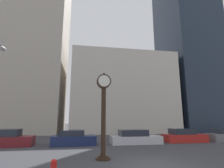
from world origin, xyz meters
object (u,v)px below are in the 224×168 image
object	(u,v)px
car_maroon	(6,139)
car_red	(184,136)
car_silver	(135,138)
street_clock	(104,109)
car_navy	(73,139)

from	to	relation	value
car_maroon	car_red	xyz separation A→B (m)	(16.42, 0.25, -0.04)
car_maroon	car_silver	distance (m)	11.18
car_red	street_clock	bearing A→B (deg)	-143.84
car_maroon	car_red	distance (m)	16.42
car_silver	car_red	distance (m)	5.25
car_red	car_maroon	bearing A→B (deg)	-179.18
car_maroon	car_red	world-z (taller)	car_maroon
car_maroon	car_navy	bearing A→B (deg)	-5.33
car_maroon	street_clock	bearing A→B (deg)	-43.05
car_maroon	car_navy	xyz separation A→B (m)	(5.55, -0.22, -0.04)
car_red	car_silver	bearing A→B (deg)	-175.81
car_maroon	car_navy	world-z (taller)	car_maroon
street_clock	car_maroon	world-z (taller)	street_clock
street_clock	car_silver	distance (m)	7.52
car_navy	car_silver	bearing A→B (deg)	-1.74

